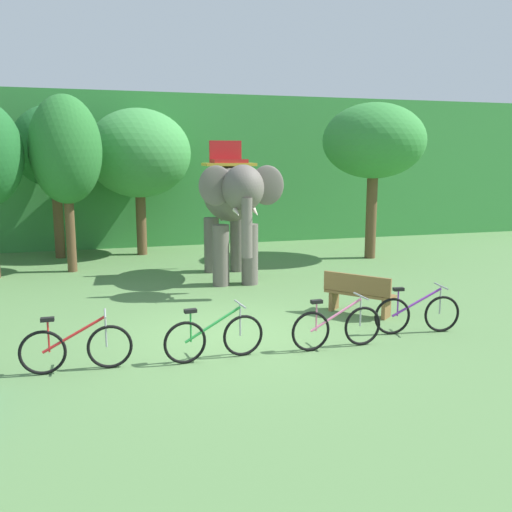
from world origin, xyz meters
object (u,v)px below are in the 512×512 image
(tree_far_right, at_px, (66,151))
(elephant, at_px, (231,200))
(wooden_bench, at_px, (358,293))
(tree_center_right, at_px, (139,154))
(bike_red, at_px, (76,348))
(tree_right, at_px, (54,148))
(bike_green, at_px, (214,337))
(tree_left, at_px, (374,142))
(bike_purple, at_px, (417,314))
(bike_pink, at_px, (337,327))

(tree_far_right, bearing_deg, elephant, -30.21)
(tree_far_right, height_order, wooden_bench, tree_far_right)
(tree_center_right, bearing_deg, bike_red, -100.09)
(tree_right, bearing_deg, bike_green, -74.66)
(elephant, distance_m, bike_green, 6.35)
(tree_left, height_order, bike_red, tree_left)
(tree_center_right, distance_m, bike_green, 11.16)
(elephant, bearing_deg, wooden_bench, -66.30)
(tree_far_right, height_order, tree_left, tree_far_right)
(tree_right, xyz_separation_m, bike_purple, (6.97, -10.54, -3.25))
(tree_far_right, relative_size, elephant, 1.21)
(elephant, height_order, bike_purple, elephant)
(elephant, xyz_separation_m, bike_pink, (0.45, -5.88, -1.82))
(tree_right, relative_size, bike_red, 2.93)
(bike_red, distance_m, wooden_bench, 5.92)
(tree_center_right, bearing_deg, bike_green, -88.51)
(elephant, height_order, wooden_bench, elephant)
(bike_red, bearing_deg, tree_far_right, 92.36)
(wooden_bench, bearing_deg, bike_red, -163.42)
(tree_far_right, bearing_deg, bike_purple, -50.85)
(bike_green, xyz_separation_m, wooden_bench, (3.51, 1.78, 0.09))
(tree_right, xyz_separation_m, tree_center_right, (2.70, -0.12, -0.19))
(tree_left, xyz_separation_m, elephant, (-5.27, -2.08, -1.62))
(tree_center_right, distance_m, bike_pink, 11.47)
(tree_center_right, distance_m, bike_purple, 11.67)
(tree_right, relative_size, wooden_bench, 3.55)
(bike_green, relative_size, wooden_bench, 1.21)
(bike_purple, bearing_deg, elephant, 112.33)
(elephant, distance_m, bike_purple, 6.24)
(tree_right, distance_m, tree_far_right, 2.60)
(bike_green, bearing_deg, elephant, 73.50)
(tree_left, height_order, wooden_bench, tree_left)
(tree_left, relative_size, wooden_bench, 3.59)
(tree_far_right, distance_m, bike_red, 8.79)
(bike_green, bearing_deg, bike_red, 177.54)
(tree_center_right, relative_size, bike_purple, 2.91)
(bike_purple, bearing_deg, bike_green, -175.60)
(tree_far_right, height_order, bike_red, tree_far_right)
(tree_center_right, relative_size, wooden_bench, 3.51)
(bike_red, bearing_deg, wooden_bench, 16.58)
(elephant, bearing_deg, tree_center_right, 112.29)
(bike_red, relative_size, bike_purple, 1.00)
(tree_far_right, distance_m, tree_left, 9.52)
(tree_left, xyz_separation_m, bike_purple, (-3.00, -7.60, -3.43))
(tree_far_right, distance_m, elephant, 5.07)
(tree_left, relative_size, elephant, 1.21)
(tree_far_right, xyz_separation_m, bike_purple, (6.51, -7.99, -3.12))
(tree_right, relative_size, elephant, 1.19)
(tree_right, height_order, elephant, tree_right)
(tree_right, xyz_separation_m, bike_pink, (5.15, -10.90, -3.25))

